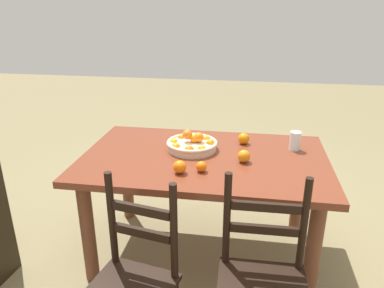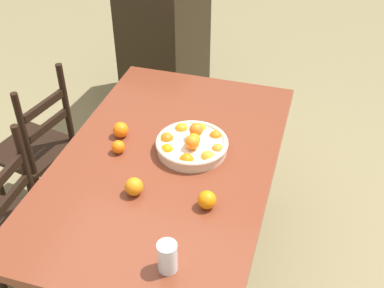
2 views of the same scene
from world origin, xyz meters
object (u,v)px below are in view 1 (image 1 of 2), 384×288
fruit_bowl (192,144)px  drinking_glass (295,141)px  dining_table (204,172)px  chair_near_window (132,286)px  orange_loose_3 (201,167)px  chair_by_cabinet (262,285)px  orange_loose_0 (244,156)px  orange_loose_1 (180,167)px  orange_loose_2 (244,139)px

fruit_bowl → drinking_glass: fruit_bowl is taller
dining_table → fruit_bowl: (0.09, -0.10, 0.15)m
chair_near_window → orange_loose_3: 0.76m
chair_by_cabinet → orange_loose_3: size_ratio=14.99×
fruit_bowl → orange_loose_0: (-0.35, 0.15, 0.00)m
orange_loose_3 → fruit_bowl: bearing=-72.1°
chair_near_window → orange_loose_1: chair_near_window is taller
dining_table → chair_by_cabinet: size_ratio=1.67×
dining_table → orange_loose_3: 0.27m
orange_loose_2 → drinking_glass: drinking_glass is taller
chair_by_cabinet → orange_loose_0: 0.80m
dining_table → drinking_glass: (-0.58, -0.21, 0.17)m
drinking_glass → chair_near_window: bearing=53.0°
chair_near_window → fruit_bowl: size_ratio=2.76×
orange_loose_3 → drinking_glass: drinking_glass is taller
orange_loose_2 → orange_loose_3: bearing=64.7°
chair_near_window → orange_loose_1: 0.70m
orange_loose_0 → orange_loose_3: size_ratio=1.25×
chair_by_cabinet → orange_loose_1: (0.48, -0.49, 0.34)m
chair_by_cabinet → fruit_bowl: 1.03m
dining_table → drinking_glass: bearing=-160.5°
orange_loose_2 → orange_loose_1: bearing=56.3°
dining_table → orange_loose_1: orange_loose_1 is taller
orange_loose_0 → orange_loose_2: 0.31m
fruit_bowl → drinking_glass: 0.68m
orange_loose_2 → orange_loose_0: bearing=91.9°
orange_loose_0 → orange_loose_2: size_ratio=1.02×
chair_by_cabinet → fruit_bowl: bearing=117.6°
fruit_bowl → drinking_glass: (-0.67, -0.11, 0.02)m
orange_loose_1 → orange_loose_0: bearing=-149.3°
chair_near_window → drinking_glass: bearing=64.2°
chair_near_window → drinking_glass: (-0.80, -1.07, 0.37)m
chair_by_cabinet → orange_loose_0: size_ratio=11.97×
dining_table → orange_loose_1: 0.32m
chair_by_cabinet → fruit_bowl: chair_by_cabinet is taller
chair_by_cabinet → orange_loose_0: chair_by_cabinet is taller
orange_loose_1 → drinking_glass: (-0.69, -0.47, 0.02)m
fruit_bowl → drinking_glass: size_ratio=2.73×
fruit_bowl → orange_loose_1: size_ratio=4.47×
orange_loose_1 → drinking_glass: drinking_glass is taller
chair_near_window → fruit_bowl: chair_near_window is taller
chair_near_window → chair_by_cabinet: bearing=20.9°
drinking_glass → orange_loose_0: bearing=38.2°
chair_near_window → orange_loose_3: size_ratio=15.03×
drinking_glass → fruit_bowl: bearing=9.1°
orange_loose_1 → orange_loose_2: same height
orange_loose_1 → orange_loose_3: orange_loose_1 is taller
orange_loose_0 → chair_near_window: bearing=59.5°
orange_loose_0 → drinking_glass: (-0.33, -0.26, 0.02)m
orange_loose_0 → drinking_glass: size_ratio=0.63×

